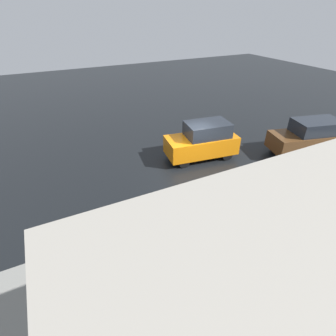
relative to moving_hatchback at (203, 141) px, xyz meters
name	(u,v)px	position (x,y,z in m)	size (l,w,h in m)	color
ground_plane	(194,170)	(1.09, 0.98, -1.03)	(60.00, 60.00, 0.00)	black
kerb_strip	(248,218)	(1.09, 5.18, -1.01)	(24.00, 3.20, 0.04)	slate
moving_hatchback	(203,141)	(0.00, 0.00, 0.00)	(4.10, 2.23, 2.06)	orange
parked_sedan	(310,137)	(-5.82, 2.24, -0.03)	(4.60, 2.78, 1.98)	#513319
fire_hydrant	(140,219)	(5.16, 3.65, -0.63)	(0.42, 0.31, 0.80)	#197A2D
pedestrian	(120,215)	(5.89, 3.42, -0.34)	(0.34, 0.55, 1.22)	silver
metal_railing	(310,230)	(0.19, 7.16, -0.29)	(10.91, 0.04, 1.05)	#B7BABF
sign_post	(128,227)	(6.03, 5.05, 0.55)	(0.07, 0.44, 2.40)	#4C4C51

